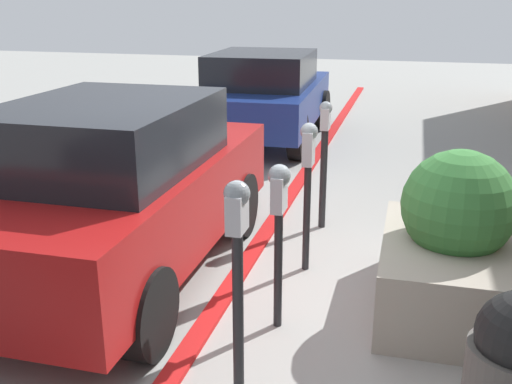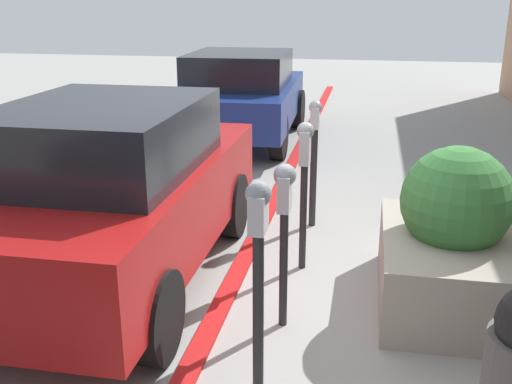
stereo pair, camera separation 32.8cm
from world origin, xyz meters
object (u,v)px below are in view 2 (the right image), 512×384
(parked_car_middle, at_px, (113,191))
(parked_car_rear, at_px, (241,94))
(parking_meter_second, at_px, (284,210))
(parking_meter_fourth, at_px, (314,147))
(parking_meter_nearest, at_px, (258,261))
(parking_meter_middle, at_px, (305,167))
(planter_box, at_px, (452,243))

(parked_car_middle, relative_size, parked_car_rear, 0.96)
(parking_meter_second, xyz_separation_m, parking_meter_fourth, (2.18, -0.01, -0.05))
(parking_meter_nearest, relative_size, parked_car_rear, 0.38)
(parking_meter_middle, bearing_deg, parked_car_rear, 18.36)
(parking_meter_fourth, relative_size, parked_car_rear, 0.35)
(parking_meter_middle, bearing_deg, planter_box, -109.12)
(parking_meter_nearest, xyz_separation_m, parking_meter_second, (1.11, 0.01, -0.09))
(parking_meter_fourth, xyz_separation_m, parked_car_middle, (-1.67, 1.60, -0.06))
(parking_meter_nearest, bearing_deg, parking_meter_second, 0.57)
(planter_box, relative_size, parked_car_rear, 0.42)
(parked_car_rear, bearing_deg, parking_meter_middle, -163.64)
(parking_meter_middle, distance_m, planter_box, 1.43)
(parking_meter_second, distance_m, planter_box, 1.51)
(parked_car_rear, bearing_deg, parking_meter_fourth, -159.12)
(parking_meter_second, height_order, parking_meter_fourth, parking_meter_fourth)
(parking_meter_nearest, relative_size, parking_meter_second, 1.16)
(parking_meter_nearest, relative_size, planter_box, 0.91)
(parked_car_rear, bearing_deg, parking_meter_second, -166.92)
(parking_meter_nearest, relative_size, parking_meter_middle, 1.08)
(planter_box, bearing_deg, parking_meter_fourth, 39.64)
(parking_meter_second, bearing_deg, parking_meter_nearest, -179.43)
(parked_car_middle, xyz_separation_m, parked_car_rear, (5.59, 0.06, -0.03))
(parking_meter_fourth, distance_m, parked_car_middle, 2.31)
(parking_meter_fourth, xyz_separation_m, parked_car_rear, (3.92, 1.66, -0.09))
(parking_meter_fourth, height_order, parked_car_middle, parked_car_middle)
(parking_meter_middle, xyz_separation_m, parked_car_rear, (5.04, 1.67, -0.18))
(planter_box, bearing_deg, parking_meter_second, 115.47)
(planter_box, distance_m, parked_car_rear, 6.23)
(parking_meter_second, xyz_separation_m, parked_car_middle, (0.51, 1.59, -0.11))
(planter_box, xyz_separation_m, parked_car_middle, (-0.11, 2.89, 0.31))
(planter_box, relative_size, parked_car_middle, 0.44)
(parking_meter_second, bearing_deg, parked_car_rear, 15.07)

